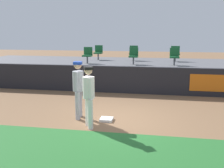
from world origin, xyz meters
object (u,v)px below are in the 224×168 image
at_px(player_fielder_home, 89,93).
at_px(seat_front_left, 88,54).
at_px(first_base, 106,119).
at_px(seat_front_center, 134,55).
at_px(player_runner_visitor, 78,86).
at_px(seat_front_right, 174,56).
at_px(seat_back_left, 98,52).
at_px(seat_back_right, 175,53).
at_px(seat_back_center, 134,52).

height_order(player_fielder_home, seat_front_left, seat_front_left).
bearing_deg(first_base, seat_front_center, 86.80).
xyz_separation_m(player_runner_visitor, seat_front_right, (3.26, 5.33, 0.56)).
distance_m(seat_back_left, seat_back_right, 4.38).
relative_size(seat_front_center, seat_front_left, 1.00).
bearing_deg(seat_back_center, player_runner_visitor, -98.53).
bearing_deg(seat_front_left, seat_back_center, 39.08).
bearing_deg(player_fielder_home, seat_front_right, 127.37).
bearing_deg(seat_back_center, seat_front_left, -140.92).
distance_m(seat_front_center, seat_front_right, 2.01).
distance_m(seat_back_left, seat_front_right, 4.61).
bearing_deg(seat_front_right, seat_back_left, 157.04).
bearing_deg(seat_back_left, seat_front_left, -94.99).
height_order(seat_front_center, seat_back_left, same).
height_order(seat_back_center, seat_front_right, same).
distance_m(seat_back_center, seat_front_right, 2.83).
bearing_deg(first_base, seat_back_left, 104.99).
xyz_separation_m(seat_front_right, seat_front_left, (-4.41, -0.00, -0.00)).
bearing_deg(seat_back_center, seat_back_right, 0.00).
height_order(player_runner_visitor, seat_back_right, seat_back_right).
xyz_separation_m(seat_front_center, seat_front_left, (-2.40, 0.00, 0.00)).
bearing_deg(player_runner_visitor, seat_front_right, 143.46).
xyz_separation_m(seat_front_center, seat_front_right, (2.01, 0.00, 0.00)).
bearing_deg(seat_back_right, player_fielder_home, -109.75).
height_order(first_base, seat_front_left, seat_front_left).
distance_m(seat_back_center, seat_back_left, 2.06).
bearing_deg(seat_back_right, seat_front_left, -158.36).
bearing_deg(seat_front_left, first_base, -68.92).
xyz_separation_m(player_runner_visitor, seat_front_left, (-1.15, 5.33, 0.56)).
height_order(player_fielder_home, seat_back_center, seat_back_center).
xyz_separation_m(player_fielder_home, seat_front_center, (0.69, 6.09, 0.59)).
relative_size(player_fielder_home, seat_front_right, 2.16).
bearing_deg(seat_front_left, seat_back_right, 21.64).
bearing_deg(first_base, player_fielder_home, -120.57).
bearing_deg(player_fielder_home, first_base, 120.73).
bearing_deg(seat_back_left, seat_front_right, -22.96).
bearing_deg(player_runner_visitor, seat_back_left, -177.16).
height_order(player_fielder_home, player_runner_visitor, player_runner_visitor).
relative_size(first_base, seat_back_left, 0.48).
xyz_separation_m(seat_back_center, seat_back_right, (2.32, 0.00, 0.00)).
bearing_deg(seat_front_right, player_runner_visitor, -121.46).
distance_m(first_base, seat_back_left, 7.65).
height_order(player_fielder_home, seat_back_left, seat_back_left).
bearing_deg(player_runner_visitor, seat_back_right, 149.48).
xyz_separation_m(seat_back_left, seat_back_right, (4.38, 0.00, 0.00)).
bearing_deg(seat_front_right, seat_back_right, 85.84).
bearing_deg(player_fielder_home, seat_front_left, 166.94).
bearing_deg(seat_front_center, seat_back_left, 141.20).
xyz_separation_m(seat_back_center, seat_front_left, (-2.22, -1.80, -0.00)).
height_order(seat_back_left, seat_front_right, same).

